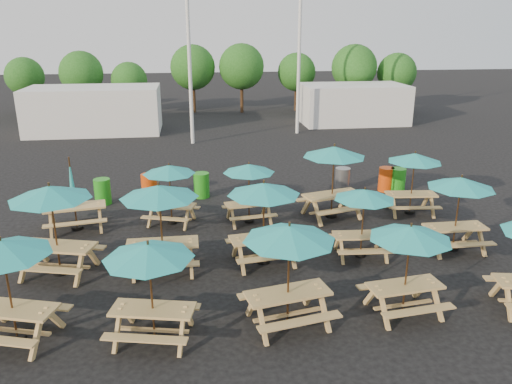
{
  "coord_description": "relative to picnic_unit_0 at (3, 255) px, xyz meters",
  "views": [
    {
      "loc": [
        -2.06,
        -14.15,
        6.37
      ],
      "look_at": [
        0.0,
        1.5,
        1.1
      ],
      "focal_mm": 35.0,
      "sensor_mm": 36.0,
      "label": 1
    }
  ],
  "objects": [
    {
      "name": "tree_7",
      "position": [
        19.55,
        27.38,
        0.99
      ],
      "size": [
        2.95,
        2.95,
        4.48
      ],
      "color": "#382314",
      "rests_on": "ground"
    },
    {
      "name": "tree_2",
      "position": [
        -0.46,
        28.11,
        0.62
      ],
      "size": [
        2.59,
        2.59,
        3.93
      ],
      "color": "#382314",
      "rests_on": "ground"
    },
    {
      "name": "waste_bin_5",
      "position": [
        12.01,
        8.53,
        -1.52
      ],
      "size": [
        0.6,
        0.6,
        0.97
      ],
      "primitive_type": "cylinder",
      "color": "#23941B",
      "rests_on": "ground"
    },
    {
      "name": "picnic_unit_1",
      "position": [
        0.2,
        3.0,
        0.15
      ],
      "size": [
        2.59,
        2.59,
        2.51
      ],
      "rotation": [
        0.0,
        0.0,
        -0.27
      ],
      "color": "tan",
      "rests_on": "ground"
    },
    {
      "name": "waste_bin_0",
      "position": [
        0.48,
        8.59,
        -1.52
      ],
      "size": [
        0.6,
        0.6,
        0.97
      ],
      "primitive_type": "cylinder",
      "color": "#23941B",
      "rests_on": "ground"
    },
    {
      "name": "waste_bin_2",
      "position": [
        4.17,
        8.9,
        -1.52
      ],
      "size": [
        0.6,
        0.6,
        0.97
      ],
      "primitive_type": "cylinder",
      "color": "#23941B",
      "rests_on": "ground"
    },
    {
      "name": "waste_bin_4",
      "position": [
        11.59,
        8.7,
        -1.52
      ],
      "size": [
        0.6,
        0.6,
        0.97
      ],
      "primitive_type": "cylinder",
      "color": "#D8430C",
      "rests_on": "ground"
    },
    {
      "name": "picnic_unit_9",
      "position": [
        8.59,
        -0.06,
        -0.12
      ],
      "size": [
        2.06,
        2.06,
        2.2
      ],
      "rotation": [
        0.0,
        0.0,
        0.12
      ],
      "color": "tan",
      "rests_on": "ground"
    },
    {
      "name": "picnic_unit_5",
      "position": [
        3.09,
        6.26,
        -0.23
      ],
      "size": [
        2.19,
        2.19,
        2.07
      ],
      "rotation": [
        0.0,
        0.0,
        -0.32
      ],
      "color": "tan",
      "rests_on": "ground"
    },
    {
      "name": "event_tent_1",
      "position": [
        14.93,
        23.46,
        -0.7
      ],
      "size": [
        7.0,
        4.0,
        2.6
      ],
      "primitive_type": "cube",
      "color": "silver",
      "rests_on": "ground"
    },
    {
      "name": "picnic_unit_6",
      "position": [
        5.83,
        -0.15,
        0.05
      ],
      "size": [
        2.37,
        2.37,
        2.4
      ],
      "rotation": [
        0.0,
        0.0,
        0.2
      ],
      "color": "tan",
      "rests_on": "ground"
    },
    {
      "name": "tree_5",
      "position": [
        12.15,
        29.13,
        0.97
      ],
      "size": [
        2.94,
        2.94,
        4.45
      ],
      "color": "#382314",
      "rests_on": "ground"
    },
    {
      "name": "tree_3",
      "position": [
        4.17,
        29.17,
        1.41
      ],
      "size": [
        3.36,
        3.36,
        5.09
      ],
      "color": "#382314",
      "rests_on": "ground"
    },
    {
      "name": "tree_1",
      "position": [
        -3.82,
        28.36,
        1.15
      ],
      "size": [
        3.11,
        3.11,
        4.72
      ],
      "color": "#382314",
      "rests_on": "ground"
    },
    {
      "name": "picnic_unit_11",
      "position": [
        8.61,
        6.16,
        0.19
      ],
      "size": [
        2.62,
        2.62,
        2.55
      ],
      "rotation": [
        0.0,
        0.0,
        0.26
      ],
      "color": "tan",
      "rests_on": "ground"
    },
    {
      "name": "picnic_unit_4",
      "position": [
        2.96,
        2.85,
        0.11
      ],
      "size": [
        2.09,
        2.09,
        2.47
      ],
      "rotation": [
        0.0,
        0.0,
        0.01
      ],
      "color": "tan",
      "rests_on": "ground"
    },
    {
      "name": "tree_4",
      "position": [
        7.83,
        28.72,
        1.46
      ],
      "size": [
        3.41,
        3.41,
        5.17
      ],
      "color": "#382314",
      "rests_on": "ground"
    },
    {
      "name": "waste_bin_3",
      "position": [
        9.83,
        8.88,
        -1.52
      ],
      "size": [
        0.6,
        0.6,
        0.97
      ],
      "primitive_type": "cylinder",
      "color": "gray",
      "rests_on": "ground"
    },
    {
      "name": "picnic_unit_0",
      "position": [
        0.0,
        0.0,
        0.0
      ],
      "size": [
        2.45,
        2.45,
        2.33
      ],
      "rotation": [
        0.0,
        0.0,
        -0.3
      ],
      "color": "tan",
      "rests_on": "ground"
    },
    {
      "name": "ground",
      "position": [
        5.93,
        4.46,
        -2.0
      ],
      "size": [
        120.0,
        120.0,
        0.0
      ],
      "primitive_type": "plane",
      "color": "black",
      "rests_on": "ground"
    },
    {
      "name": "picnic_unit_8",
      "position": [
        5.7,
        6.05,
        -0.23
      ],
      "size": [
        1.95,
        1.95,
        2.07
      ],
      "rotation": [
        0.0,
        0.0,
        0.14
      ],
      "color": "tan",
      "rests_on": "ground"
    },
    {
      "name": "tree_0",
      "position": [
        -8.15,
        29.71,
        0.83
      ],
      "size": [
        2.8,
        2.8,
        4.24
      ],
      "color": "#382314",
      "rests_on": "ground"
    },
    {
      "name": "picnic_unit_7",
      "position": [
        5.74,
        2.95,
        0.04
      ],
      "size": [
        2.26,
        2.26,
        2.38
      ],
      "rotation": [
        0.0,
        0.0,
        0.14
      ],
      "color": "tan",
      "rests_on": "ground"
    },
    {
      "name": "mast_1",
      "position": [
        10.43,
        20.46,
        4.0
      ],
      "size": [
        0.2,
        0.2,
        12.0
      ],
      "primitive_type": "cylinder",
      "color": "silver",
      "rests_on": "ground"
    },
    {
      "name": "picnic_unit_2",
      "position": [
        0.0,
        6.15,
        -0.99
      ],
      "size": [
        2.19,
        1.99,
        2.46
      ],
      "rotation": [
        0.0,
        0.0,
        0.18
      ],
      "color": "tan",
      "rests_on": "ground"
    },
    {
      "name": "waste_bin_1",
      "position": [
        2.17,
        9.02,
        -1.52
      ],
      "size": [
        0.6,
        0.6,
        0.97
      ],
      "primitive_type": "cylinder",
      "color": "#D8430C",
      "rests_on": "ground"
    },
    {
      "name": "picnic_unit_3",
      "position": [
        2.91,
        -0.34,
        -0.09
      ],
      "size": [
        2.24,
        2.24,
        2.23
      ],
      "rotation": [
        0.0,
        0.0,
        -0.22
      ],
      "color": "tan",
      "rests_on": "ground"
    },
    {
      "name": "picnic_unit_10",
      "position": [
        8.6,
        2.99,
        -0.23
      ],
      "size": [
        1.85,
        1.85,
        2.06
      ],
      "rotation": [
        0.0,
        0.0,
        -0.07
      ],
      "color": "tan",
      "rests_on": "ground"
    },
    {
      "name": "picnic_unit_14",
      "position": [
        11.49,
        6.15,
        -0.09
      ],
      "size": [
        2.05,
        2.05,
        2.22
      ],
      "rotation": [
        0.0,
        0.0,
        -0.1
      ],
      "color": "tan",
      "rests_on": "ground"
    },
    {
      "name": "mast_0",
      "position": [
        3.93,
        18.46,
        4.0
      ],
      "size": [
        0.2,
        0.2,
        12.0
      ],
      "primitive_type": "cylinder",
      "color": "silver",
      "rests_on": "ground"
    },
    {
      "name": "event_tent_0",
      "position": [
        -2.07,
        22.46,
        -0.6
      ],
      "size": [
        8.0,
        4.0,
        2.8
      ],
      "primitive_type": "cube",
      "color": "silver",
      "rests_on": "ground"
    },
    {
      "name": "picnic_unit_13",
      "position": [
        11.48,
        3.05,
        -0.05
      ],
      "size": [
        1.91,
        1.91,
        2.28
      ],
      "rotation": [
        0.0,
        0.0,
        0.0
      ],
      "color": "tan",
      "rests_on": "ground"
    },
    {
      "name": "tree_6",
      "position": [
        16.16,
        27.35,
        1.43
      ],
      "size": [
        3.38,
        3.38,
        5.13
      ],
      "color": "#382314",
      "rests_on": "ground"
    }
  ]
}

